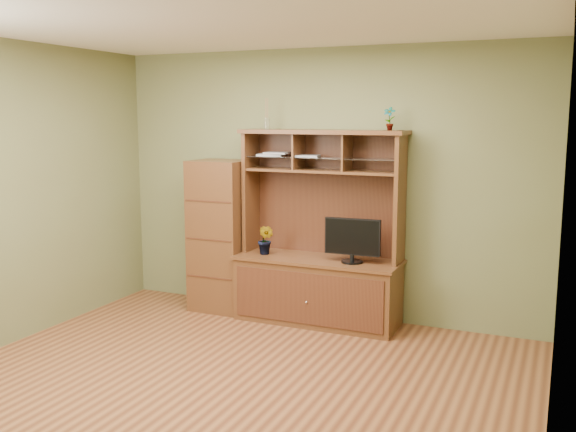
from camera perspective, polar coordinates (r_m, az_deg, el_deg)
The scene contains 8 objects.
room at distance 4.70m, azimuth -5.53°, elevation 0.49°, with size 4.54×4.04×2.74m.
media_hutch at distance 6.38m, azimuth 2.74°, elevation -4.82°, with size 1.66×0.61×1.90m.
monitor at distance 6.10m, azimuth 5.74°, elevation -2.09°, with size 0.54×0.21×0.42m.
orchid_plant at distance 6.45m, azimuth -1.99°, elevation -2.13°, with size 0.16×0.13×0.30m, color #21521C.
top_plant at distance 6.06m, azimuth 9.01°, elevation 8.56°, with size 0.11×0.08×0.22m, color #457027.
reed_diffuser at distance 6.50m, azimuth -1.90°, elevation 8.79°, with size 0.06×0.06×0.31m.
magazines at distance 6.43m, azimuth -0.35°, elevation 5.48°, with size 0.68×0.24×0.04m.
side_cabinet at distance 6.78m, azimuth -5.97°, elevation -1.72°, with size 0.56×0.51×1.58m.
Camera 1 is at (2.27, -4.06, 2.04)m, focal length 40.00 mm.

